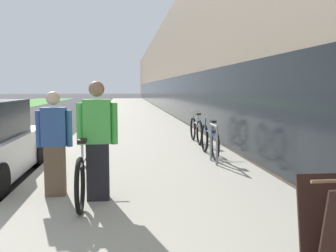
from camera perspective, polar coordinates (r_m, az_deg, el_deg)
name	(u,v)px	position (r m, az deg, el deg)	size (l,w,h in m)	color
sidewalk_slab	(132,114)	(24.37, -5.46, 1.84)	(4.52, 70.00, 0.11)	#A39E8E
storefront_facade	(214,71)	(33.26, 7.00, 8.38)	(10.01, 70.00, 6.50)	gray
tandem_bicycle	(87,168)	(5.95, -12.20, -6.27)	(0.52, 2.70, 0.94)	black
person_rider	(97,141)	(5.52, -10.70, -2.22)	(0.59, 0.23, 1.73)	black
person_bystander	(54,144)	(5.90, -16.91, -2.59)	(0.54, 0.21, 1.58)	brown
bike_rack_hoop	(214,139)	(8.21, 7.01, -2.05)	(0.05, 0.60, 0.84)	gray
cruiser_bike_nearest	(209,140)	(9.03, 6.34, -2.18)	(0.52, 1.82, 0.90)	black
cruiser_bike_middle	(196,130)	(11.26, 4.31, -0.56)	(0.52, 1.74, 0.91)	black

